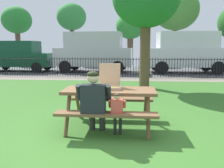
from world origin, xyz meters
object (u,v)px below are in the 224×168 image
at_px(adult_at_table, 94,100).
at_px(far_tree_midright, 176,10).
at_px(pizza_slice_on_table, 89,88).
at_px(far_tree_left, 17,21).
at_px(far_tree_midleft, 72,18).
at_px(parked_car_center, 94,51).
at_px(far_tree_center, 130,27).
at_px(child_at_table, 117,110).
at_px(picnic_table_foreground, 109,98).
at_px(parked_car_right, 186,51).
at_px(pizza_box_open, 110,84).
at_px(parked_car_left, 19,56).

relative_size(adult_at_table, far_tree_midright, 0.19).
bearing_deg(pizza_slice_on_table, far_tree_left, 120.53).
relative_size(pizza_slice_on_table, far_tree_midleft, 0.06).
distance_m(parked_car_center, far_tree_left, 10.07).
distance_m(far_tree_center, far_tree_midright, 3.98).
bearing_deg(child_at_table, far_tree_left, 121.13).
bearing_deg(child_at_table, picnic_table_foreground, 109.45).
height_order(pizza_slice_on_table, far_tree_center, far_tree_center).
relative_size(child_at_table, far_tree_left, 0.16).
xyz_separation_m(adult_at_table, parked_car_center, (-1.71, 10.63, 0.65)).
relative_size(far_tree_left, far_tree_midleft, 0.96).
height_order(adult_at_table, far_tree_center, far_tree_center).
bearing_deg(parked_car_center, pizza_slice_on_table, -81.40).
xyz_separation_m(child_at_table, parked_car_right, (3.51, 10.66, 0.81)).
bearing_deg(picnic_table_foreground, pizza_box_open, 92.05).
bearing_deg(pizza_slice_on_table, far_tree_midright, 74.41).
bearing_deg(far_tree_center, pizza_box_open, -90.96).
relative_size(parked_car_left, far_tree_center, 1.00).
bearing_deg(adult_at_table, far_tree_midright, 75.57).
height_order(child_at_table, parked_car_left, parked_car_left).
height_order(pizza_slice_on_table, child_at_table, child_at_table).
bearing_deg(far_tree_midright, parked_car_left, -151.87).
relative_size(pizza_box_open, adult_at_table, 0.43).
xyz_separation_m(far_tree_midleft, far_tree_center, (5.08, 0.00, -0.83)).
height_order(parked_car_left, parked_car_center, parked_car_center).
xyz_separation_m(pizza_slice_on_table, adult_at_table, (0.19, -0.59, -0.12)).
bearing_deg(parked_car_right, far_tree_midright, 86.96).
relative_size(child_at_table, far_tree_midleft, 0.15).
bearing_deg(far_tree_midleft, parked_car_right, -34.32).
distance_m(parked_car_left, far_tree_midright, 12.85).
xyz_separation_m(adult_at_table, far_tree_center, (0.48, 16.45, 2.57)).
xyz_separation_m(child_at_table, parked_car_left, (-7.06, 10.66, 0.51)).
distance_m(parked_car_right, far_tree_midleft, 10.68).
height_order(far_tree_midleft, far_tree_center, far_tree_midleft).
distance_m(parked_car_left, parked_car_center, 4.95).
bearing_deg(far_tree_midleft, adult_at_table, -74.37).
bearing_deg(pizza_box_open, far_tree_left, 121.64).
xyz_separation_m(picnic_table_foreground, parked_car_right, (3.70, 10.13, 0.71)).
relative_size(parked_car_left, far_tree_left, 0.87).
relative_size(child_at_table, parked_car_left, 0.18).
relative_size(child_at_table, parked_car_right, 0.17).
xyz_separation_m(adult_at_table, far_tree_left, (-9.54, 16.45, 3.15)).
xyz_separation_m(child_at_table, parked_car_center, (-2.12, 10.66, 0.81)).
xyz_separation_m(far_tree_midleft, far_tree_midright, (8.83, 0.00, 0.52)).
xyz_separation_m(parked_car_center, far_tree_midright, (5.94, 5.82, 3.27)).
bearing_deg(far_tree_left, picnic_table_foreground, -58.52).
relative_size(child_at_table, far_tree_center, 0.18).
height_order(adult_at_table, parked_car_right, parked_car_right).
xyz_separation_m(parked_car_left, far_tree_center, (7.14, 5.82, 2.22)).
relative_size(picnic_table_foreground, far_tree_midright, 0.29).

